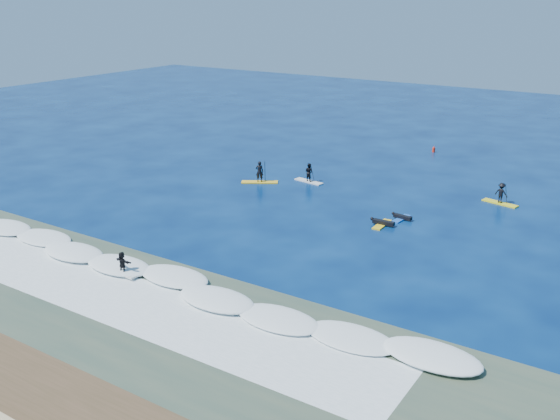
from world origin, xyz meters
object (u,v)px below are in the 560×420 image
Objects in this scene: sup_paddler_left at (260,175)px; marker_buoy at (434,149)px; prone_paddler_near at (382,223)px; sup_paddler_center at (309,174)px; wave_surfer at (122,264)px; sup_paddler_right at (501,194)px; prone_paddler_far at (402,217)px.

sup_paddler_left is 21.65m from marker_buoy.
prone_paddler_near is 3.25× the size of marker_buoy.
marker_buoy is at bearing 81.11° from sup_paddler_center.
sup_paddler_left reaches higher than wave_surfer.
prone_paddler_near is (10.22, -6.70, -0.58)m from sup_paddler_center.
sup_paddler_center reaches higher than prone_paddler_near.
sup_paddler_right is at bearing -15.83° from sup_paddler_left.
wave_surfer is at bearing 148.71° from prone_paddler_near.
wave_surfer is (-15.53, -26.51, 0.03)m from sup_paddler_right.
sup_paddler_center is 4.03× the size of marker_buoy.
prone_paddler_near reaches higher than prone_paddler_far.
wave_surfer is (-9.51, -16.69, 0.66)m from prone_paddler_near.
sup_paddler_center is at bearing 55.16° from prone_paddler_near.
sup_paddler_center is 12.24m from prone_paddler_near.
sup_paddler_right reaches higher than wave_surfer.
sup_paddler_center is 1.45× the size of wave_surfer.
sup_paddler_center reaches higher than wave_surfer.
sup_paddler_center is at bearing 93.35° from wave_surfer.
wave_surfer is (0.71, -23.39, 0.07)m from sup_paddler_center.
sup_paddler_right is 17.44m from marker_buoy.
marker_buoy is at bearing 140.68° from sup_paddler_right.
prone_paddler_far is (14.57, -2.14, -0.57)m from sup_paddler_left.
prone_paddler_near is at bearing -79.02° from marker_buoy.
prone_paddler_near is 1.17× the size of wave_surfer.
sup_paddler_center is 1.37× the size of prone_paddler_far.
prone_paddler_near is 1.11× the size of prone_paddler_far.
prone_paddler_near is at bearing 61.94° from wave_surfer.
sup_paddler_center is at bearing 3.68° from sup_paddler_left.
sup_paddler_right is 1.26× the size of prone_paddler_near.
prone_paddler_near is at bearing -48.35° from sup_paddler_left.
sup_paddler_center is at bearing 72.96° from prone_paddler_far.
prone_paddler_far is (-5.30, -7.87, -0.64)m from sup_paddler_right.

